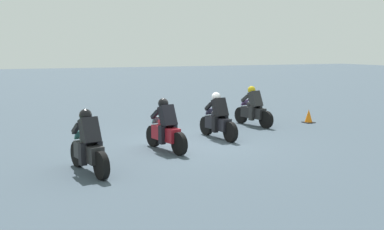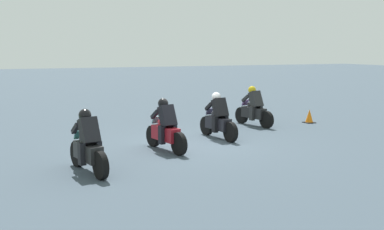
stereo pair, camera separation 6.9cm
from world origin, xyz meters
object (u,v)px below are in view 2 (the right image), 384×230
Objects in this scene: rider_lane_b at (218,120)px; rider_lane_c at (166,129)px; traffic_cone at (309,117)px; rider_lane_d at (88,147)px; rider_lane_a at (254,109)px.

rider_lane_b and rider_lane_c have the same top height.
traffic_cone is at bearing -80.25° from rider_lane_b.
rider_lane_c is 3.80× the size of traffic_cone.
rider_lane_c is 1.00× the size of rider_lane_d.
rider_lane_d is (-2.50, 4.70, 0.00)m from rider_lane_b.
rider_lane_b is at bearing 106.48° from traffic_cone.
rider_lane_d is 10.26m from traffic_cone.
rider_lane_c is 7.40m from traffic_cone.
rider_lane_a is 2.93m from rider_lane_b.
rider_lane_b is 2.43m from rider_lane_c.
rider_lane_d is (-4.20, 7.09, 0.00)m from rider_lane_a.
rider_lane_c reaches higher than traffic_cone.
rider_lane_c is at bearing 109.20° from traffic_cone.
rider_lane_a is at bearing -61.25° from rider_lane_b.
rider_lane_a is at bearing -70.54° from rider_lane_d.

